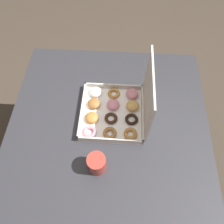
{
  "coord_description": "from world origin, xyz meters",
  "views": [
    {
      "loc": [
        0.5,
        0.05,
        1.66
      ],
      "look_at": [
        -0.05,
        0.01,
        0.73
      ],
      "focal_mm": 35.0,
      "sensor_mm": 36.0,
      "label": 1
    }
  ],
  "objects": [
    {
      "name": "ground_plane",
      "position": [
        0.0,
        0.0,
        0.0
      ],
      "size": [
        8.0,
        8.0,
        0.0
      ],
      "primitive_type": "plane",
      "color": "#42382D"
    },
    {
      "name": "dining_table",
      "position": [
        0.0,
        0.0,
        0.62
      ],
      "size": [
        0.95,
        0.97,
        0.72
      ],
      "color": "#2D2D33",
      "rests_on": "ground_plane"
    },
    {
      "name": "donut_box",
      "position": [
        -0.05,
        0.05,
        0.77
      ],
      "size": [
        0.31,
        0.31,
        0.31
      ],
      "color": "white",
      "rests_on": "dining_table"
    },
    {
      "name": "coffee_mug",
      "position": [
        0.23,
        -0.03,
        0.77
      ],
      "size": [
        0.08,
        0.08,
        0.1
      ],
      "color": "#A3382D",
      "rests_on": "dining_table"
    }
  ]
}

